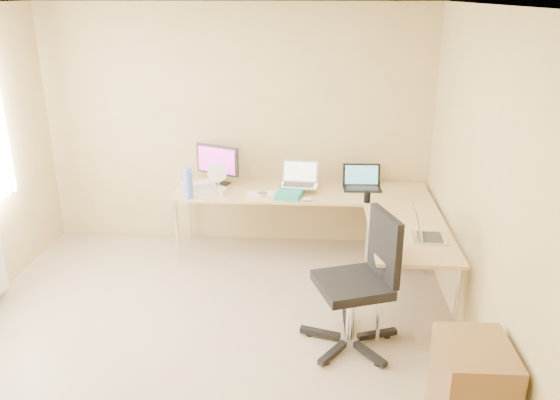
# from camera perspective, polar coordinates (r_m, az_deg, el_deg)

# --- Properties ---
(floor) EXTENTS (4.50, 4.50, 0.00)m
(floor) POSITION_cam_1_polar(r_m,az_deg,el_deg) (4.65, -7.97, -15.13)
(floor) COLOR tan
(floor) RESTS_ON ground
(ceiling) EXTENTS (4.50, 4.50, 0.00)m
(ceiling) POSITION_cam_1_polar(r_m,az_deg,el_deg) (3.80, -9.97, 18.83)
(ceiling) COLOR white
(ceiling) RESTS_ON ground
(wall_back) EXTENTS (4.50, 0.00, 4.50)m
(wall_back) POSITION_cam_1_polar(r_m,az_deg,el_deg) (6.16, -4.43, 7.33)
(wall_back) COLOR tan
(wall_back) RESTS_ON ground
(wall_right) EXTENTS (0.00, 4.50, 4.50)m
(wall_right) POSITION_cam_1_polar(r_m,az_deg,el_deg) (4.13, 20.90, -0.59)
(wall_right) COLOR tan
(wall_right) RESTS_ON ground
(desk_main) EXTENTS (2.65, 0.70, 0.73)m
(desk_main) POSITION_cam_1_polar(r_m,az_deg,el_deg) (6.01, 2.14, -2.34)
(desk_main) COLOR tan
(desk_main) RESTS_ON ground
(desk_return) EXTENTS (0.70, 1.30, 0.73)m
(desk_return) POSITION_cam_1_polar(r_m,az_deg,el_deg) (5.17, 12.73, -6.84)
(desk_return) COLOR tan
(desk_return) RESTS_ON ground
(monitor) EXTENTS (0.53, 0.35, 0.43)m
(monitor) POSITION_cam_1_polar(r_m,az_deg,el_deg) (6.05, -6.34, 3.58)
(monitor) COLOR black
(monitor) RESTS_ON desk_main
(book_stack) EXTENTS (0.30, 0.38, 0.06)m
(book_stack) POSITION_cam_1_polar(r_m,az_deg,el_deg) (5.72, 1.00, 0.71)
(book_stack) COLOR teal
(book_stack) RESTS_ON desk_main
(laptop_center) EXTENTS (0.41, 0.33, 0.25)m
(laptop_center) POSITION_cam_1_polar(r_m,az_deg,el_deg) (5.81, 1.94, 2.59)
(laptop_center) COLOR silver
(laptop_center) RESTS_ON desk_main
(laptop_black) EXTENTS (0.41, 0.31, 0.25)m
(laptop_black) POSITION_cam_1_polar(r_m,az_deg,el_deg) (5.95, 8.37, 2.25)
(laptop_black) COLOR black
(laptop_black) RESTS_ON desk_main
(keyboard) EXTENTS (0.45, 0.18, 0.02)m
(keyboard) POSITION_cam_1_polar(r_m,az_deg,el_deg) (5.77, -1.28, 0.68)
(keyboard) COLOR white
(keyboard) RESTS_ON desk_main
(mouse) EXTENTS (0.10, 0.07, 0.04)m
(mouse) POSITION_cam_1_polar(r_m,az_deg,el_deg) (5.59, 2.83, 0.09)
(mouse) COLOR silver
(mouse) RESTS_ON desk_main
(mug) EXTENTS (0.11, 0.11, 0.09)m
(mug) POSITION_cam_1_polar(r_m,az_deg,el_deg) (5.74, -5.90, 0.82)
(mug) COLOR silver
(mug) RESTS_ON desk_main
(cd_stack) EXTENTS (0.12, 0.12, 0.03)m
(cd_stack) POSITION_cam_1_polar(r_m,az_deg,el_deg) (5.74, -1.78, 0.61)
(cd_stack) COLOR silver
(cd_stack) RESTS_ON desk_main
(water_bottle) EXTENTS (0.10, 0.10, 0.32)m
(water_bottle) POSITION_cam_1_polar(r_m,az_deg,el_deg) (5.69, -9.30, 1.70)
(water_bottle) COLOR #5679D4
(water_bottle) RESTS_ON desk_main
(papers) EXTENTS (0.27, 0.34, 0.01)m
(papers) POSITION_cam_1_polar(r_m,az_deg,el_deg) (5.97, -7.89, 1.11)
(papers) COLOR silver
(papers) RESTS_ON desk_main
(white_box) EXTENTS (0.29, 0.25, 0.09)m
(white_box) POSITION_cam_1_polar(r_m,az_deg,el_deg) (5.95, -7.84, 1.46)
(white_box) COLOR beige
(white_box) RESTS_ON desk_main
(desk_fan) EXTENTS (0.23, 0.23, 0.26)m
(desk_fan) POSITION_cam_1_polar(r_m,az_deg,el_deg) (5.95, -6.31, 2.39)
(desk_fan) COLOR white
(desk_fan) RESTS_ON desk_main
(black_cup) EXTENTS (0.07, 0.07, 0.11)m
(black_cup) POSITION_cam_1_polar(r_m,az_deg,el_deg) (5.60, 8.84, 0.31)
(black_cup) COLOR black
(black_cup) RESTS_ON desk_main
(laptop_return) EXTENTS (0.35, 0.29, 0.23)m
(laptop_return) POSITION_cam_1_polar(r_m,az_deg,el_deg) (4.86, 15.05, -2.61)
(laptop_return) COLOR silver
(laptop_return) RESTS_ON desk_return
(office_chair) EXTENTS (0.86, 0.86, 1.12)m
(office_chair) POSITION_cam_1_polar(r_m,az_deg,el_deg) (4.48, 7.29, -8.97)
(office_chair) COLOR black
(office_chair) RESTS_ON ground
(cabinet) EXTENTS (0.43, 0.52, 0.72)m
(cabinet) POSITION_cam_1_polar(r_m,az_deg,el_deg) (3.83, 18.78, -18.28)
(cabinet) COLOR #A9682D
(cabinet) RESTS_ON ground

